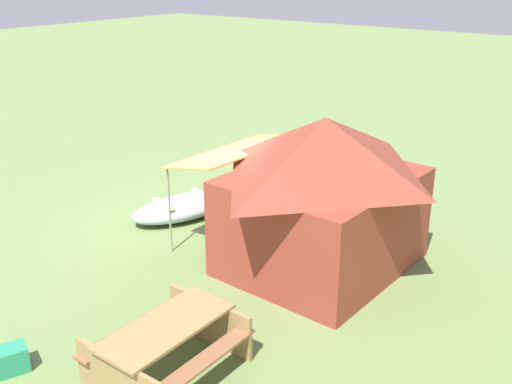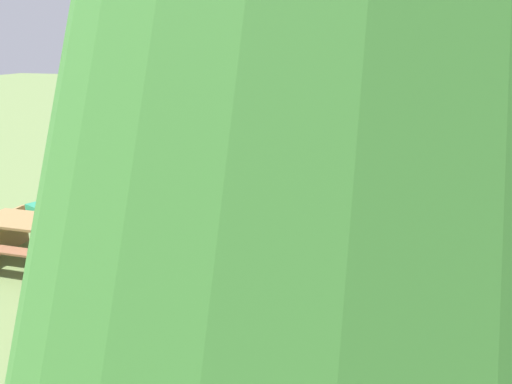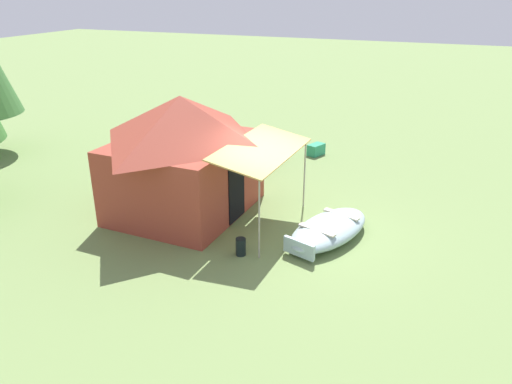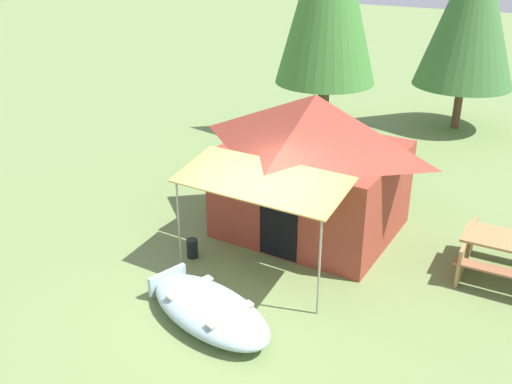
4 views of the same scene
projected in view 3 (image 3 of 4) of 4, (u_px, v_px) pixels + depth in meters
ground_plane at (286, 228)px, 11.15m from camera, size 80.00×80.00×0.00m
beached_rowboat at (329, 229)px, 10.58m from camera, size 2.64×1.80×0.44m
canvas_cabin_tent at (184, 153)px, 11.45m from camera, size 3.57×4.21×2.80m
picnic_table at (249, 146)px, 15.14m from camera, size 1.91×1.53×0.75m
cooler_box at (316, 150)px, 15.79m from camera, size 0.64×0.52×0.36m
fuel_can at (241, 247)px, 9.97m from camera, size 0.24×0.24×0.37m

